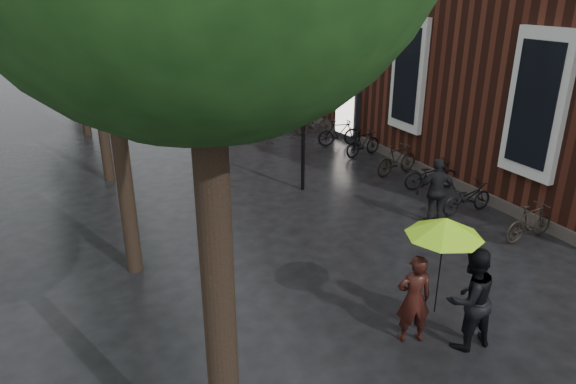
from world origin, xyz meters
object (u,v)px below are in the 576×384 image
person_burgundy (414,299)px  parked_bicycles (347,137)px  pedestrian_walking (436,191)px  lamp_post (303,114)px  person_black (470,299)px  ad_lightbox (348,114)px

person_burgundy → parked_bicycles: size_ratio=0.10×
pedestrian_walking → lamp_post: bearing=-41.3°
lamp_post → parked_bicycles: bearing=42.4°
person_burgundy → person_black: bearing=165.0°
lamp_post → person_burgundy: bearing=-101.6°
pedestrian_walking → ad_lightbox: (2.04, 7.74, 0.14)m
parked_bicycles → person_black: bearing=-111.0°
person_burgundy → lamp_post: size_ratio=0.43×
ad_lightbox → person_burgundy: bearing=-122.3°
person_black → lamp_post: (0.72, 7.59, 1.40)m
pedestrian_walking → person_burgundy: bearing=64.7°
parked_bicycles → lamp_post: bearing=-137.6°
parked_bicycles → ad_lightbox: bearing=59.4°
person_black → ad_lightbox: ad_lightbox is taller
person_burgundy → pedestrian_walking: size_ratio=0.94×
person_burgundy → lamp_post: lamp_post is taller
person_black → parked_bicycles: size_ratio=0.11×
person_black → pedestrian_walking: 4.92m
person_black → pedestrian_walking: bearing=-121.2°
person_burgundy → ad_lightbox: (5.52, 11.34, 0.18)m
person_burgundy → pedestrian_walking: pedestrian_walking is taller
person_black → pedestrian_walking: size_ratio=1.05×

